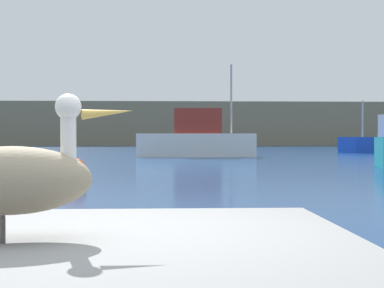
# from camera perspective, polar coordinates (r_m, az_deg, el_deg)

# --- Properties ---
(hillside_backdrop) EXTENTS (140.00, 17.36, 5.68)m
(hillside_backdrop) POSITION_cam_1_polar(r_m,az_deg,el_deg) (86.86, -2.90, 1.79)
(hillside_backdrop) COLOR #7F755B
(hillside_backdrop) RESTS_ON ground
(pelican) EXTENTS (1.18, 0.68, 0.83)m
(pelican) POSITION_cam_1_polar(r_m,az_deg,el_deg) (3.58, -16.17, -3.03)
(pelican) COLOR gray
(pelican) RESTS_ON pier_dock
(fishing_boat_white) EXTENTS (6.93, 2.32, 5.41)m
(fishing_boat_white) POSITION_cam_1_polar(r_m,az_deg,el_deg) (36.01, 0.42, 0.47)
(fishing_boat_white) COLOR white
(fishing_boat_white) RESTS_ON ground
(mooring_buoy) EXTENTS (0.64, 0.64, 0.64)m
(mooring_buoy) POSITION_cam_1_polar(r_m,az_deg,el_deg) (16.06, -10.84, -2.43)
(mooring_buoy) COLOR #E54C19
(mooring_buoy) RESTS_ON ground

